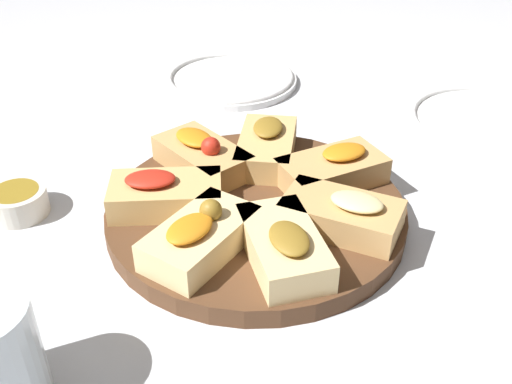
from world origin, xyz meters
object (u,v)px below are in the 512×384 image
object	(u,v)px
plate_right	(491,122)
dipping_bowl	(17,201)
serving_board	(256,212)
plate_left	(231,79)

from	to	relation	value
plate_right	dipping_bowl	size ratio (longest dim) A/B	3.55
serving_board	plate_right	world-z (taller)	serving_board
serving_board	dipping_bowl	xyz separation A→B (m)	(-0.24, -0.10, 0.01)
plate_left	plate_right	size ratio (longest dim) A/B	0.91
dipping_bowl	serving_board	bearing A→B (deg)	23.22
serving_board	plate_right	bearing A→B (deg)	59.74
serving_board	plate_left	xyz separation A→B (m)	(-0.20, 0.32, -0.00)
plate_left	dipping_bowl	size ratio (longest dim) A/B	3.22
plate_left	dipping_bowl	world-z (taller)	dipping_bowl
plate_right	serving_board	bearing A→B (deg)	-120.26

